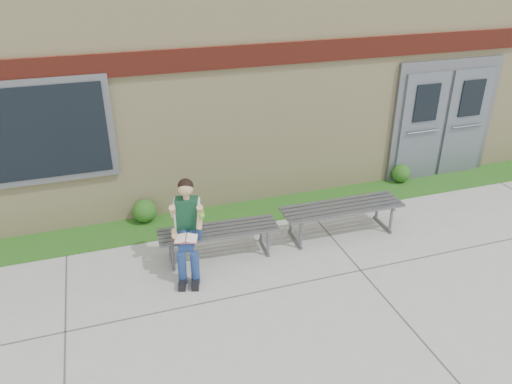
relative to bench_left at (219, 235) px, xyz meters
name	(u,v)px	position (x,y,z in m)	size (l,w,h in m)	color
ground	(311,307)	(0.82, -1.51, -0.35)	(80.00, 80.00, 0.00)	#9E9E99
grass_strip	(250,212)	(0.82, 1.09, -0.34)	(16.00, 0.80, 0.02)	#1D4F15
school_building	(201,52)	(0.82, 4.48, 1.75)	(16.20, 6.22, 4.20)	beige
bench_left	(219,235)	(0.00, 0.00, 0.00)	(1.77, 0.59, 0.45)	slate
bench_right	(342,212)	(2.00, 0.00, 0.04)	(1.94, 0.56, 0.50)	slate
girl	(187,226)	(-0.48, -0.20, 0.36)	(0.53, 0.86, 1.36)	navy
shrub_mid	(145,211)	(-0.92, 1.34, -0.14)	(0.39, 0.39, 0.39)	#1D4F15
shrub_east	(401,173)	(3.97, 1.34, -0.15)	(0.36, 0.36, 0.36)	#1D4F15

